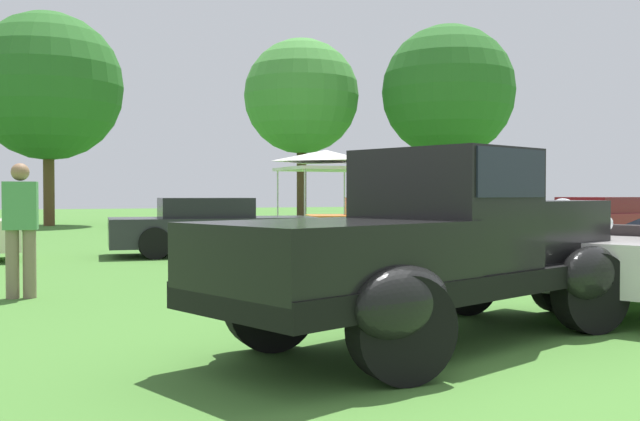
{
  "coord_description": "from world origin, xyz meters",
  "views": [
    {
      "loc": [
        -2.97,
        -4.88,
        1.31
      ],
      "look_at": [
        0.5,
        3.38,
        1.1
      ],
      "focal_mm": 40.7,
      "sensor_mm": 36.0,
      "label": 1
    }
  ],
  "objects_px": {
    "show_car_charcoal": "(212,227)",
    "canopy_tent_center_field": "(326,159)",
    "show_car_orange": "(391,223)",
    "feature_pickup_truck": "(438,244)",
    "show_car_burgundy": "(602,221)",
    "spectator_by_row": "(21,225)"
  },
  "relations": [
    {
      "from": "feature_pickup_truck",
      "to": "canopy_tent_center_field",
      "type": "bearing_deg",
      "value": 70.05
    },
    {
      "from": "feature_pickup_truck",
      "to": "show_car_burgundy",
      "type": "bearing_deg",
      "value": 40.45
    },
    {
      "from": "feature_pickup_truck",
      "to": "spectator_by_row",
      "type": "height_order",
      "value": "feature_pickup_truck"
    },
    {
      "from": "feature_pickup_truck",
      "to": "show_car_orange",
      "type": "height_order",
      "value": "feature_pickup_truck"
    },
    {
      "from": "show_car_charcoal",
      "to": "spectator_by_row",
      "type": "xyz_separation_m",
      "value": [
        -3.82,
        -5.4,
        0.31
      ]
    },
    {
      "from": "show_car_charcoal",
      "to": "canopy_tent_center_field",
      "type": "height_order",
      "value": "canopy_tent_center_field"
    },
    {
      "from": "show_car_orange",
      "to": "canopy_tent_center_field",
      "type": "distance_m",
      "value": 6.36
    },
    {
      "from": "canopy_tent_center_field",
      "to": "show_car_orange",
      "type": "bearing_deg",
      "value": -98.5
    },
    {
      "from": "feature_pickup_truck",
      "to": "show_car_orange",
      "type": "relative_size",
      "value": 1.08
    },
    {
      "from": "spectator_by_row",
      "to": "show_car_charcoal",
      "type": "bearing_deg",
      "value": 54.76
    },
    {
      "from": "show_car_charcoal",
      "to": "show_car_burgundy",
      "type": "relative_size",
      "value": 1.05
    },
    {
      "from": "show_car_charcoal",
      "to": "canopy_tent_center_field",
      "type": "bearing_deg",
      "value": 49.24
    },
    {
      "from": "show_car_charcoal",
      "to": "show_car_orange",
      "type": "bearing_deg",
      "value": 1.99
    },
    {
      "from": "show_car_burgundy",
      "to": "show_car_orange",
      "type": "bearing_deg",
      "value": 173.36
    },
    {
      "from": "show_car_burgundy",
      "to": "spectator_by_row",
      "type": "distance_m",
      "value": 14.96
    },
    {
      "from": "spectator_by_row",
      "to": "canopy_tent_center_field",
      "type": "xyz_separation_m",
      "value": [
        9.14,
        11.58,
        1.51
      ]
    },
    {
      "from": "show_car_burgundy",
      "to": "canopy_tent_center_field",
      "type": "relative_size",
      "value": 1.58
    },
    {
      "from": "spectator_by_row",
      "to": "canopy_tent_center_field",
      "type": "height_order",
      "value": "canopy_tent_center_field"
    },
    {
      "from": "show_car_charcoal",
      "to": "canopy_tent_center_field",
      "type": "relative_size",
      "value": 1.65
    },
    {
      "from": "feature_pickup_truck",
      "to": "spectator_by_row",
      "type": "xyz_separation_m",
      "value": [
        -3.37,
        4.31,
        0.04
      ]
    },
    {
      "from": "show_car_burgundy",
      "to": "show_car_charcoal",
      "type": "bearing_deg",
      "value": 177.04
    },
    {
      "from": "show_car_charcoal",
      "to": "show_car_orange",
      "type": "relative_size",
      "value": 1.02
    }
  ]
}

